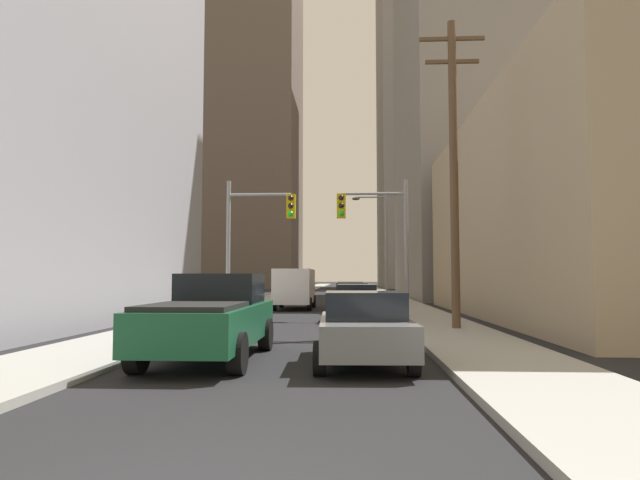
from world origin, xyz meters
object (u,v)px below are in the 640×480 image
(sedan_grey, at_px, (364,328))
(sedan_black, at_px, (357,302))
(cargo_van_white, at_px, (295,286))
(sedan_red, at_px, (351,293))
(pickup_truck_green, at_px, (212,317))
(traffic_signal_near_left, at_px, (257,226))
(sedan_silver, at_px, (352,297))
(traffic_signal_near_right, at_px, (376,226))

(sedan_grey, distance_m, sedan_black, 11.27)
(cargo_van_white, distance_m, sedan_red, 5.03)
(sedan_black, height_order, sedan_red, same)
(pickup_truck_green, relative_size, traffic_signal_near_left, 0.90)
(sedan_grey, distance_m, sedan_silver, 16.79)
(pickup_truck_green, height_order, cargo_van_white, cargo_van_white)
(cargo_van_white, height_order, sedan_grey, cargo_van_white)
(cargo_van_white, distance_m, traffic_signal_near_right, 9.28)
(pickup_truck_green, height_order, sedan_grey, pickup_truck_green)
(cargo_van_white, height_order, sedan_black, cargo_van_white)
(sedan_red, distance_m, traffic_signal_near_left, 12.75)
(sedan_red, height_order, traffic_signal_near_left, traffic_signal_near_left)
(sedan_silver, bearing_deg, traffic_signal_near_left, -130.29)
(traffic_signal_near_left, bearing_deg, sedan_silver, 49.71)
(cargo_van_white, relative_size, traffic_signal_near_right, 0.87)
(pickup_truck_green, bearing_deg, sedan_silver, 78.96)
(traffic_signal_near_right, bearing_deg, sedan_grey, -94.10)
(sedan_grey, height_order, traffic_signal_near_left, traffic_signal_near_left)
(pickup_truck_green, relative_size, cargo_van_white, 1.03)
(sedan_black, relative_size, traffic_signal_near_right, 0.71)
(pickup_truck_green, relative_size, sedan_silver, 1.28)
(sedan_silver, xyz_separation_m, sedan_red, (-0.04, 6.79, 0.00))
(pickup_truck_green, bearing_deg, cargo_van_white, 90.18)
(sedan_black, xyz_separation_m, traffic_signal_near_left, (-4.30, 0.67, 3.23))
(sedan_grey, xyz_separation_m, sedan_black, (0.00, 11.27, 0.00))
(sedan_silver, bearing_deg, traffic_signal_near_right, -77.86)
(pickup_truck_green, xyz_separation_m, sedan_grey, (3.36, -0.55, -0.16))
(pickup_truck_green, bearing_deg, sedan_black, 72.61)
(pickup_truck_green, relative_size, sedan_grey, 1.27)
(pickup_truck_green, bearing_deg, traffic_signal_near_right, 69.70)
(cargo_van_white, height_order, sedan_red, cargo_van_white)
(sedan_silver, bearing_deg, sedan_black, -88.04)
(sedan_silver, bearing_deg, sedan_grey, -89.36)
(cargo_van_white, bearing_deg, sedan_black, -67.98)
(sedan_black, bearing_deg, sedan_grey, -90.01)
(sedan_silver, distance_m, traffic_signal_near_right, 5.92)
(sedan_grey, relative_size, sedan_black, 1.00)
(sedan_grey, bearing_deg, sedan_red, 90.55)
(pickup_truck_green, bearing_deg, sedan_red, 82.25)
(sedan_grey, bearing_deg, traffic_signal_near_left, 109.81)
(sedan_silver, relative_size, traffic_signal_near_left, 0.70)
(sedan_red, bearing_deg, pickup_truck_green, -97.75)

